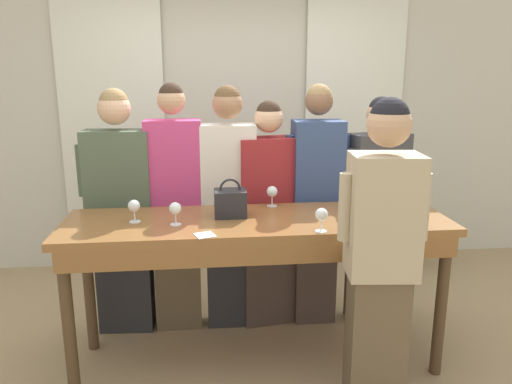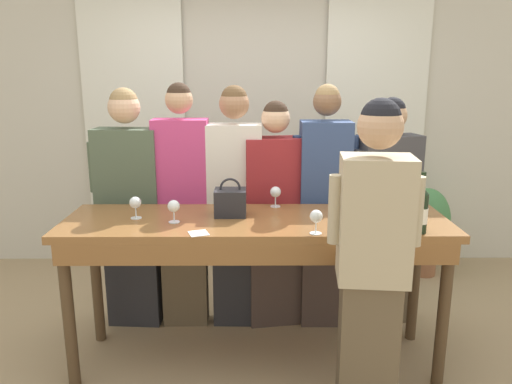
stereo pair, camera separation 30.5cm
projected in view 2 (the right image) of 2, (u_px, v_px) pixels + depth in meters
The scene contains 23 objects.
ground_plane at pixel (256, 359), 3.26m from camera, with size 18.00×18.00×0.00m, color tan.
wall_back at pixel (255, 118), 4.69m from camera, with size 12.00×0.06×2.80m.
curtain_panel_left at pixel (135, 124), 4.64m from camera, with size 0.93×0.03×2.69m.
curtain_panel_right at pixel (374, 124), 4.65m from camera, with size 0.93×0.03×2.69m.
tasting_bar at pixel (256, 238), 3.03m from camera, with size 2.33×0.67×0.96m.
wine_bottle at pixel (421, 210), 2.74m from camera, with size 0.08×0.08×0.34m.
handbag at pixel (230, 202), 3.07m from camera, with size 0.19×0.16×0.24m.
wine_glass_front_left at pixel (370, 202), 3.04m from camera, with size 0.07×0.07×0.14m.
wine_glass_front_mid at pixel (135, 203), 3.01m from camera, with size 0.07×0.07×0.14m.
wine_glass_front_right at pixel (418, 202), 3.05m from camera, with size 0.07×0.07×0.14m.
wine_glass_center_left at pixel (376, 198), 3.13m from camera, with size 0.07×0.07×0.14m.
wine_glass_center_mid at pixel (276, 193), 3.27m from camera, with size 0.07×0.07×0.14m.
wine_glass_center_right at pixel (316, 217), 2.73m from camera, with size 0.07×0.07×0.14m.
wine_glass_back_left at pixel (174, 207), 2.93m from camera, with size 0.07×0.07×0.14m.
napkin at pixel (199, 233), 2.75m from camera, with size 0.13×0.13×0.00m.
guest_olive_jacket at pixel (130, 206), 3.54m from camera, with size 0.56×0.24×1.73m.
guest_pink_top at pixel (183, 204), 3.54m from camera, with size 0.49×0.20×1.76m.
guest_cream_sweater at pixel (235, 204), 3.54m from camera, with size 0.49×0.22×1.74m.
guest_striped_shirt at pixel (275, 214), 3.56m from camera, with size 0.55×0.29×1.64m.
guest_navy_coat at pixel (324, 205), 3.55m from camera, with size 0.46×0.25×1.75m.
guest_beige_cap at pixel (386, 211), 3.56m from camera, with size 0.54×0.29×1.66m.
host_pouring at pixel (372, 262), 2.52m from camera, with size 0.47×0.30×1.71m.
potted_plant at pixel (426, 225), 4.52m from camera, with size 0.41×0.41×0.81m.
Camera 2 is at (-0.02, -2.90, 1.84)m, focal length 35.00 mm.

